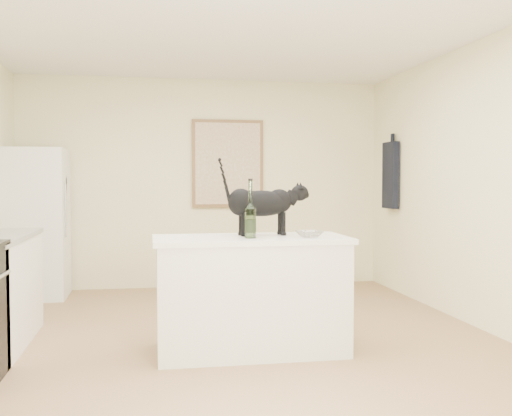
% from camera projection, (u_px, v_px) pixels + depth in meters
% --- Properties ---
extents(floor, '(5.50, 5.50, 0.00)m').
position_uv_depth(floor, '(235.00, 345.00, 4.81)').
color(floor, '#987251').
rests_on(floor, ground).
extents(ceiling, '(5.50, 5.50, 0.00)m').
position_uv_depth(ceiling, '(234.00, 21.00, 4.69)').
color(ceiling, white).
rests_on(ceiling, ground).
extents(wall_back, '(4.50, 0.00, 4.50)m').
position_uv_depth(wall_back, '(204.00, 183.00, 7.46)').
color(wall_back, beige).
rests_on(wall_back, ground).
extents(wall_front, '(4.50, 0.00, 4.50)m').
position_uv_depth(wall_front, '(345.00, 190.00, 2.05)').
color(wall_front, beige).
rests_on(wall_front, ground).
extents(wall_right, '(0.00, 5.50, 5.50)m').
position_uv_depth(wall_right, '(491.00, 185.00, 5.15)').
color(wall_right, beige).
rests_on(wall_right, ground).
extents(island_base, '(1.44, 0.67, 0.86)m').
position_uv_depth(island_base, '(251.00, 297.00, 4.61)').
color(island_base, white).
rests_on(island_base, floor).
extents(island_top, '(1.50, 0.70, 0.04)m').
position_uv_depth(island_top, '(251.00, 239.00, 4.59)').
color(island_top, white).
rests_on(island_top, island_base).
extents(fridge, '(0.68, 0.68, 1.70)m').
position_uv_depth(fridge, '(36.00, 223.00, 6.74)').
color(fridge, white).
rests_on(fridge, floor).
extents(artwork_frame, '(0.90, 0.03, 1.10)m').
position_uv_depth(artwork_frame, '(228.00, 164.00, 7.47)').
color(artwork_frame, brown).
rests_on(artwork_frame, wall_back).
extents(artwork_canvas, '(0.82, 0.00, 1.02)m').
position_uv_depth(artwork_canvas, '(228.00, 164.00, 7.45)').
color(artwork_canvas, beige).
rests_on(artwork_canvas, wall_back).
extents(hanging_garment, '(0.08, 0.34, 0.80)m').
position_uv_depth(hanging_garment, '(391.00, 175.00, 7.15)').
color(hanging_garment, black).
rests_on(hanging_garment, wall_right).
extents(black_cat, '(0.66, 0.25, 0.45)m').
position_uv_depth(black_cat, '(261.00, 207.00, 4.70)').
color(black_cat, black).
rests_on(black_cat, island_top).
extents(wine_bottle, '(0.10, 0.10, 0.40)m').
position_uv_depth(wine_bottle, '(250.00, 212.00, 4.47)').
color(wine_bottle, '#275020').
rests_on(wine_bottle, island_top).
extents(glass_bowl, '(0.23, 0.23, 0.05)m').
position_uv_depth(glass_bowl, '(309.00, 234.00, 4.54)').
color(glass_bowl, silver).
rests_on(glass_bowl, island_top).
extents(fridge_paper, '(0.02, 0.12, 0.16)m').
position_uv_depth(fridge_paper, '(67.00, 184.00, 6.82)').
color(fridge_paper, beige).
rests_on(fridge_paper, fridge).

